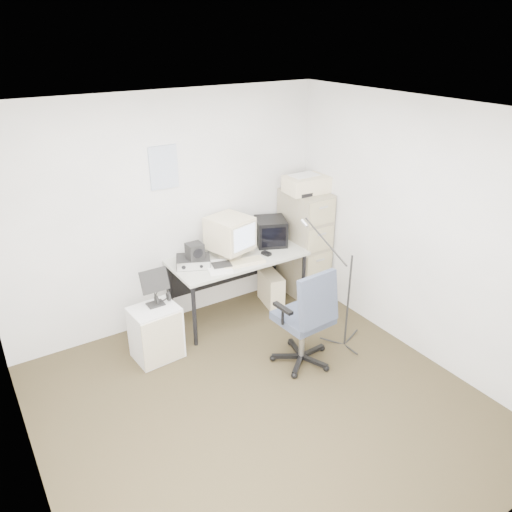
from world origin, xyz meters
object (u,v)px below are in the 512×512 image
filing_cabinet (304,244)px  desk (238,286)px  office_chair (303,316)px  side_cart (156,333)px

filing_cabinet → desk: filing_cabinet is taller
office_chair → desk: bearing=89.3°
desk → office_chair: office_chair is taller
desk → side_cart: size_ratio=2.69×
filing_cabinet → desk: bearing=-178.2°
filing_cabinet → office_chair: filing_cabinet is taller
office_chair → side_cart: size_ratio=1.89×
office_chair → side_cart: bearing=140.4°
office_chair → side_cart: 1.47m
filing_cabinet → side_cart: bearing=-171.7°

